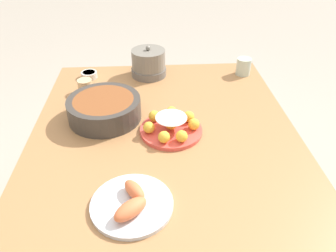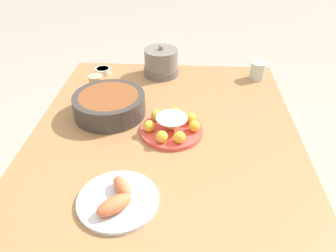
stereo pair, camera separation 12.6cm
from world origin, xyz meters
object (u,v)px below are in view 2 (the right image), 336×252
object	(u,v)px
seafood_platter	(118,199)
warming_pot	(161,62)
serving_bowl	(109,104)
sauce_bowl	(103,71)
cake_plate	(172,127)
dining_table	(165,154)
cup_near	(258,71)
cup_far	(96,82)

from	to	relation	value
seafood_platter	warming_pot	xyz separation A→B (m)	(0.89, -0.06, 0.05)
serving_bowl	seafood_platter	size ratio (longest dim) A/B	1.21
sauce_bowl	cake_plate	bearing A→B (deg)	-142.19
dining_table	warming_pot	bearing A→B (deg)	5.75
dining_table	warming_pot	distance (m)	0.57
seafood_platter	warming_pot	bearing A→B (deg)	-4.00
dining_table	cup_near	size ratio (longest dim) A/B	15.11
cake_plate	serving_bowl	distance (m)	0.30
warming_pot	cup_far	bearing A→B (deg)	119.00
cup_near	warming_pot	distance (m)	0.49
cup_near	dining_table	bearing A→B (deg)	140.08
dining_table	serving_bowl	world-z (taller)	serving_bowl
sauce_bowl	seafood_platter	xyz separation A→B (m)	(-0.88, -0.24, -0.00)
sauce_bowl	serving_bowl	bearing A→B (deg)	-162.84
sauce_bowl	cup_far	distance (m)	0.16
seafood_platter	cup_far	xyz separation A→B (m)	(0.72, 0.24, 0.02)
sauce_bowl	warming_pot	distance (m)	0.31
cake_plate	warming_pot	distance (m)	0.52
seafood_platter	cup_near	xyz separation A→B (m)	(0.87, -0.55, 0.03)
serving_bowl	cup_near	xyz separation A→B (m)	(0.37, -0.68, -0.00)
seafood_platter	cup_near	world-z (taller)	cup_near
warming_pot	dining_table	bearing A→B (deg)	-174.25
cake_plate	warming_pot	bearing A→B (deg)	9.01
cake_plate	cup_far	xyz separation A→B (m)	(0.35, 0.38, 0.01)
dining_table	cup_far	xyz separation A→B (m)	(0.38, 0.36, 0.12)
warming_pot	cake_plate	bearing A→B (deg)	-170.99
dining_table	cake_plate	bearing A→B (deg)	-42.39
dining_table	serving_bowl	xyz separation A→B (m)	(0.15, 0.24, 0.14)
cake_plate	sauce_bowl	distance (m)	0.63
serving_bowl	seafood_platter	bearing A→B (deg)	-165.66
cup_near	seafood_platter	bearing A→B (deg)	147.51
sauce_bowl	seafood_platter	size ratio (longest dim) A/B	0.33
cup_near	cup_far	xyz separation A→B (m)	(-0.15, 0.79, -0.01)
cup_near	cake_plate	bearing A→B (deg)	140.24
cake_plate	seafood_platter	size ratio (longest dim) A/B	0.98
cake_plate	sauce_bowl	world-z (taller)	cake_plate
serving_bowl	warming_pot	distance (m)	0.44
dining_table	seafood_platter	distance (m)	0.38
cake_plate	serving_bowl	size ratio (longest dim) A/B	0.81
cake_plate	cup_near	world-z (taller)	cup_near
cake_plate	cup_far	world-z (taller)	cake_plate
dining_table	sauce_bowl	distance (m)	0.65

